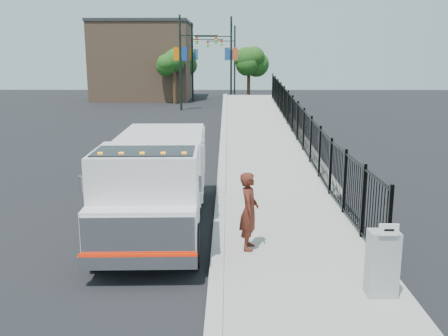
{
  "coord_description": "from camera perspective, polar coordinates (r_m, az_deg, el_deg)",
  "views": [
    {
      "loc": [
        0.24,
        -11.77,
        4.47
      ],
      "look_at": [
        0.12,
        2.0,
        1.42
      ],
      "focal_mm": 40.0,
      "sensor_mm": 36.0,
      "label": 1
    }
  ],
  "objects": [
    {
      "name": "tree_1",
      "position": [
        51.66,
        2.86,
        11.87
      ],
      "size": [
        2.37,
        2.37,
        5.18
      ],
      "color": "#382314",
      "rests_on": "ground"
    },
    {
      "name": "ramp",
      "position": [
        28.19,
        4.33,
        3.33
      ],
      "size": [
        3.95,
        24.06,
        3.19
      ],
      "primitive_type": "cube",
      "rotation": [
        0.06,
        0.0,
        0.0
      ],
      "color": "#9E998E",
      "rests_on": "ground"
    },
    {
      "name": "tree_0",
      "position": [
        49.78,
        -5.72,
        11.79
      ],
      "size": [
        2.27,
        2.27,
        5.14
      ],
      "color": "#382314",
      "rests_on": "ground"
    },
    {
      "name": "building",
      "position": [
        56.53,
        -9.11,
        11.86
      ],
      "size": [
        10.0,
        10.0,
        8.0
      ],
      "primitive_type": "cube",
      "color": "#8C664C",
      "rests_on": "ground"
    },
    {
      "name": "iron_fence",
      "position": [
        24.26,
        8.35,
        3.9
      ],
      "size": [
        0.1,
        28.0,
        1.8
      ],
      "primitive_type": "cube",
      "color": "black",
      "rests_on": "ground"
    },
    {
      "name": "light_pole_1",
      "position": [
        45.31,
        0.43,
        12.36
      ],
      "size": [
        3.78,
        0.22,
        8.0
      ],
      "color": "black",
      "rests_on": "ground"
    },
    {
      "name": "worker",
      "position": [
        11.49,
        2.88,
        -4.93
      ],
      "size": [
        0.51,
        0.71,
        1.82
      ],
      "primitive_type": "imported",
      "rotation": [
        0.0,
        0.0,
        1.46
      ],
      "color": "#532015",
      "rests_on": "sidewalk"
    },
    {
      "name": "sidewalk",
      "position": [
        10.85,
        9.59,
        -11.67
      ],
      "size": [
        3.55,
        12.0,
        0.12
      ],
      "primitive_type": "cube",
      "color": "#9E998E",
      "rests_on": "ground"
    },
    {
      "name": "light_pole_3",
      "position": [
        57.72,
        0.92,
        12.38
      ],
      "size": [
        3.77,
        0.22,
        8.0
      ],
      "color": "black",
      "rests_on": "ground"
    },
    {
      "name": "ground",
      "position": [
        12.59,
        -0.63,
        -8.3
      ],
      "size": [
        120.0,
        120.0,
        0.0
      ],
      "primitive_type": "plane",
      "color": "black",
      "rests_on": "ground"
    },
    {
      "name": "light_pole_0",
      "position": [
        43.57,
        -4.59,
        12.31
      ],
      "size": [
        3.77,
        0.22,
        8.0
      ],
      "color": "black",
      "rests_on": "ground"
    },
    {
      "name": "curb",
      "position": [
        10.71,
        -0.85,
        -11.69
      ],
      "size": [
        0.3,
        12.0,
        0.16
      ],
      "primitive_type": "cube",
      "color": "#ADAAA3",
      "rests_on": "ground"
    },
    {
      "name": "truck",
      "position": [
        13.19,
        -7.71,
        -0.96
      ],
      "size": [
        2.63,
        7.47,
        2.54
      ],
      "rotation": [
        0.0,
        0.0,
        0.03
      ],
      "color": "black",
      "rests_on": "ground"
    },
    {
      "name": "tree_2",
      "position": [
        58.35,
        -4.63,
        11.95
      ],
      "size": [
        2.83,
        2.83,
        5.42
      ],
      "color": "#382314",
      "rests_on": "ground"
    },
    {
      "name": "light_pole_2",
      "position": [
        53.17,
        -3.29,
        12.36
      ],
      "size": [
        3.77,
        0.22,
        8.0
      ],
      "color": "black",
      "rests_on": "ground"
    },
    {
      "name": "arrow_sign",
      "position": [
        9.4,
        18.32,
        -6.71
      ],
      "size": [
        0.35,
        0.04,
        0.22
      ],
      "primitive_type": "cube",
      "color": "white",
      "rests_on": "utility_cabinet"
    },
    {
      "name": "utility_cabinet",
      "position": [
        9.85,
        17.64,
        -10.34
      ],
      "size": [
        0.55,
        0.4,
        1.25
      ],
      "primitive_type": "cube",
      "color": "gray",
      "rests_on": "sidewalk"
    }
  ]
}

